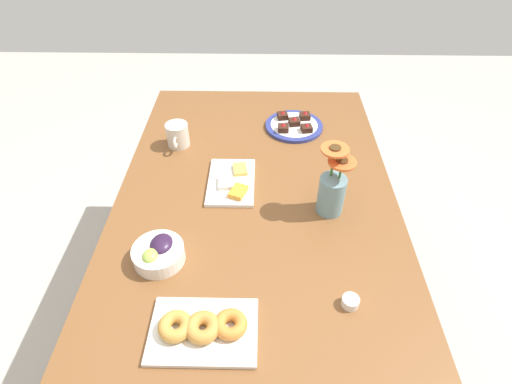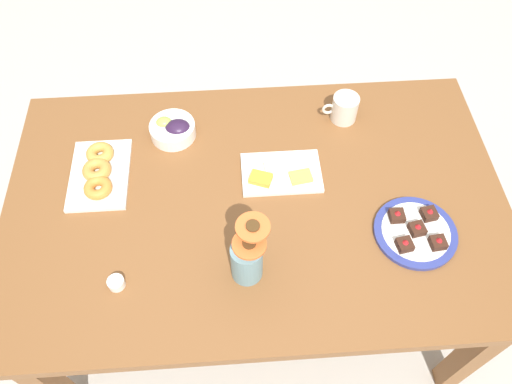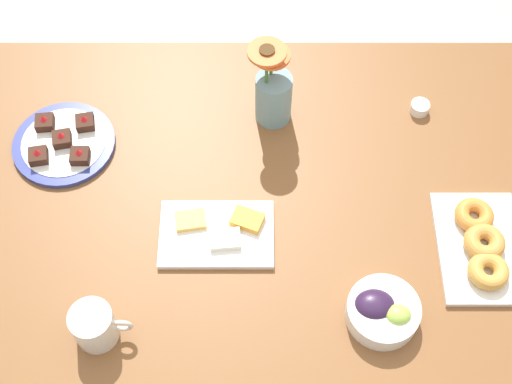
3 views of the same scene
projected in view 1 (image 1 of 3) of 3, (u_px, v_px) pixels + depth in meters
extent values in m
plane|color=#B7B2A8|center=(256.00, 313.00, 1.91)|extent=(6.00, 6.00, 0.00)
cube|color=brown|center=(256.00, 204.00, 1.43)|extent=(1.60, 1.00, 0.04)
cube|color=brown|center=(183.00, 162.00, 2.21)|extent=(0.07, 0.07, 0.70)
cube|color=brown|center=(334.00, 163.00, 2.20)|extent=(0.07, 0.07, 0.70)
cylinder|color=beige|center=(178.00, 135.00, 1.63)|extent=(0.09, 0.09, 0.10)
cylinder|color=brown|center=(176.00, 126.00, 1.60)|extent=(0.08, 0.08, 0.00)
torus|color=beige|center=(175.00, 143.00, 1.59)|extent=(0.05, 0.01, 0.05)
cylinder|color=white|center=(159.00, 254.00, 1.20)|extent=(0.16, 0.16, 0.05)
ellipsoid|color=#2D1938|center=(162.00, 245.00, 1.20)|extent=(0.09, 0.07, 0.04)
ellipsoid|color=#9EC14C|center=(150.00, 256.00, 1.17)|extent=(0.05, 0.05, 0.04)
cube|color=white|center=(231.00, 182.00, 1.48)|extent=(0.26, 0.17, 0.01)
cube|color=#EFB74C|center=(240.00, 169.00, 1.51)|extent=(0.08, 0.06, 0.01)
cube|color=white|center=(225.00, 182.00, 1.45)|extent=(0.07, 0.06, 0.02)
cube|color=orange|center=(238.00, 192.00, 1.41)|extent=(0.08, 0.07, 0.02)
cube|color=white|center=(204.00, 331.00, 1.04)|extent=(0.19, 0.28, 0.01)
torus|color=gold|center=(175.00, 326.00, 1.02)|extent=(0.12, 0.12, 0.03)
torus|color=#CB8A3C|center=(203.00, 327.00, 1.02)|extent=(0.12, 0.12, 0.04)
torus|color=orange|center=(230.00, 324.00, 1.02)|extent=(0.12, 0.12, 0.03)
cylinder|color=white|center=(350.00, 302.00, 1.09)|extent=(0.05, 0.05, 0.03)
cylinder|color=#C68923|center=(351.00, 300.00, 1.09)|extent=(0.04, 0.04, 0.01)
cylinder|color=navy|center=(294.00, 126.00, 1.76)|extent=(0.25, 0.25, 0.01)
cylinder|color=white|center=(294.00, 126.00, 1.76)|extent=(0.21, 0.21, 0.01)
cube|color=#381E14|center=(305.00, 116.00, 1.78)|extent=(0.05, 0.05, 0.02)
cone|color=red|center=(305.00, 112.00, 1.77)|extent=(0.02, 0.02, 0.01)
cube|color=#381E14|center=(307.00, 128.00, 1.71)|extent=(0.05, 0.05, 0.02)
cone|color=red|center=(307.00, 125.00, 1.69)|extent=(0.02, 0.02, 0.01)
cube|color=#381E14|center=(283.00, 116.00, 1.78)|extent=(0.05, 0.05, 0.02)
cone|color=red|center=(283.00, 112.00, 1.77)|extent=(0.02, 0.02, 0.01)
cube|color=#381E14|center=(283.00, 128.00, 1.71)|extent=(0.04, 0.04, 0.02)
cone|color=red|center=(283.00, 124.00, 1.69)|extent=(0.02, 0.02, 0.01)
cube|color=#381E14|center=(294.00, 122.00, 1.74)|extent=(0.05, 0.05, 0.02)
cone|color=red|center=(295.00, 118.00, 1.73)|extent=(0.02, 0.02, 0.01)
cylinder|color=#6B939E|center=(331.00, 195.00, 1.33)|extent=(0.09, 0.09, 0.14)
cylinder|color=#3D702D|center=(333.00, 163.00, 1.26)|extent=(0.01, 0.01, 0.10)
cylinder|color=orange|center=(335.00, 149.00, 1.23)|extent=(0.09, 0.09, 0.01)
cylinder|color=#472D14|center=(335.00, 148.00, 1.22)|extent=(0.04, 0.04, 0.01)
cylinder|color=#3D702D|center=(341.00, 170.00, 1.27)|extent=(0.01, 0.01, 0.06)
cylinder|color=orange|center=(342.00, 162.00, 1.25)|extent=(0.09, 0.09, 0.01)
cylinder|color=#472D14|center=(343.00, 160.00, 1.24)|extent=(0.04, 0.04, 0.01)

